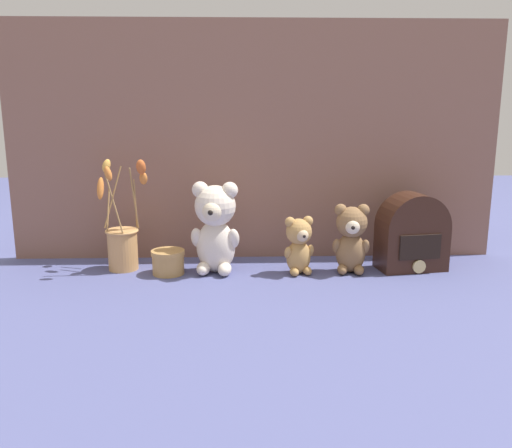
% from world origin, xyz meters
% --- Properties ---
extents(ground_plane, '(4.00, 4.00, 0.00)m').
position_xyz_m(ground_plane, '(0.00, 0.00, 0.00)').
color(ground_plane, '#4C5184').
extents(backdrop_wall, '(1.42, 0.02, 0.68)m').
position_xyz_m(backdrop_wall, '(0.00, 0.17, 0.34)').
color(backdrop_wall, '#845B4C').
rests_on(backdrop_wall, ground).
extents(teddy_bear_large, '(0.14, 0.13, 0.25)m').
position_xyz_m(teddy_bear_large, '(-0.11, 0.01, 0.13)').
color(teddy_bear_large, beige).
rests_on(teddy_bear_large, ground).
extents(teddy_bear_medium, '(0.10, 0.10, 0.19)m').
position_xyz_m(teddy_bear_medium, '(0.26, -0.00, 0.10)').
color(teddy_bear_medium, olive).
rests_on(teddy_bear_medium, ground).
extents(teddy_bear_small, '(0.09, 0.08, 0.16)m').
position_xyz_m(teddy_bear_small, '(0.11, -0.01, 0.08)').
color(teddy_bear_small, tan).
rests_on(teddy_bear_small, ground).
extents(flower_vase, '(0.14, 0.15, 0.31)m').
position_xyz_m(flower_vase, '(-0.37, 0.05, 0.08)').
color(flower_vase, tan).
rests_on(flower_vase, ground).
extents(vintage_radio, '(0.20, 0.12, 0.21)m').
position_xyz_m(vintage_radio, '(0.43, 0.02, 0.10)').
color(vintage_radio, '#381E14').
rests_on(vintage_radio, ground).
extents(decorative_tin_tall, '(0.09, 0.09, 0.07)m').
position_xyz_m(decorative_tin_tall, '(-0.24, -0.00, 0.03)').
color(decorative_tin_tall, tan).
rests_on(decorative_tin_tall, ground).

